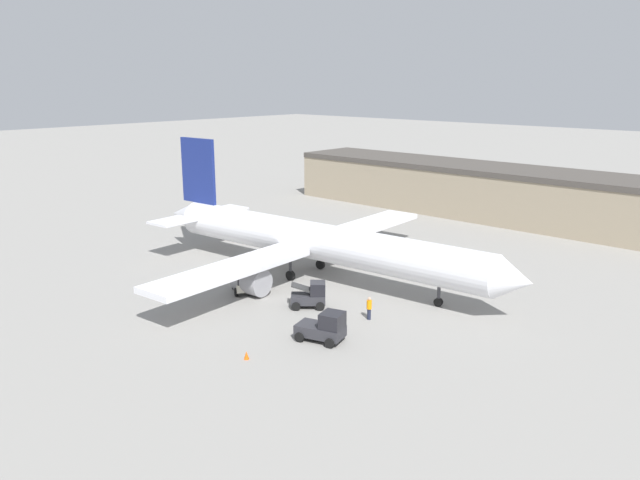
{
  "coord_description": "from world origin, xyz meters",
  "views": [
    {
      "loc": [
        37.05,
        -40.47,
        17.76
      ],
      "look_at": [
        0.0,
        0.0,
        3.61
      ],
      "focal_mm": 35.0,
      "sensor_mm": 36.0,
      "label": 1
    }
  ],
  "objects_px": {
    "ground_crew_worker": "(369,308)",
    "baggage_tug": "(324,327)",
    "airplane": "(311,241)",
    "belt_loader_truck": "(311,295)",
    "pushback_tug": "(246,282)",
    "safety_cone_near": "(246,355)"
  },
  "relations": [
    {
      "from": "baggage_tug",
      "to": "pushback_tug",
      "type": "xyz_separation_m",
      "value": [
        -11.81,
        3.04,
        -0.07
      ]
    },
    {
      "from": "airplane",
      "to": "belt_loader_truck",
      "type": "height_order",
      "value": "airplane"
    },
    {
      "from": "pushback_tug",
      "to": "safety_cone_near",
      "type": "height_order",
      "value": "pushback_tug"
    },
    {
      "from": "ground_crew_worker",
      "to": "belt_loader_truck",
      "type": "distance_m",
      "value": 5.2
    },
    {
      "from": "airplane",
      "to": "ground_crew_worker",
      "type": "relative_size",
      "value": 22.42
    },
    {
      "from": "pushback_tug",
      "to": "safety_cone_near",
      "type": "relative_size",
      "value": 6.14
    },
    {
      "from": "baggage_tug",
      "to": "pushback_tug",
      "type": "distance_m",
      "value": 12.2
    },
    {
      "from": "ground_crew_worker",
      "to": "airplane",
      "type": "bearing_deg",
      "value": 161.47
    },
    {
      "from": "ground_crew_worker",
      "to": "belt_loader_truck",
      "type": "xyz_separation_m",
      "value": [
        -5.09,
        -1.06,
        0.03
      ]
    },
    {
      "from": "ground_crew_worker",
      "to": "baggage_tug",
      "type": "relative_size",
      "value": 0.49
    },
    {
      "from": "belt_loader_truck",
      "to": "baggage_tug",
      "type": "bearing_deg",
      "value": -81.65
    },
    {
      "from": "pushback_tug",
      "to": "baggage_tug",
      "type": "bearing_deg",
      "value": 18.85
    },
    {
      "from": "belt_loader_truck",
      "to": "airplane",
      "type": "bearing_deg",
      "value": 90.41
    },
    {
      "from": "ground_crew_worker",
      "to": "pushback_tug",
      "type": "distance_m",
      "value": 11.83
    },
    {
      "from": "airplane",
      "to": "baggage_tug",
      "type": "distance_m",
      "value": 15.25
    },
    {
      "from": "airplane",
      "to": "belt_loader_truck",
      "type": "relative_size",
      "value": 12.85
    },
    {
      "from": "pushback_tug",
      "to": "airplane",
      "type": "bearing_deg",
      "value": 116.84
    },
    {
      "from": "ground_crew_worker",
      "to": "baggage_tug",
      "type": "xyz_separation_m",
      "value": [
        0.2,
        -5.32,
        0.06
      ]
    },
    {
      "from": "baggage_tug",
      "to": "belt_loader_truck",
      "type": "xyz_separation_m",
      "value": [
        -5.29,
        4.26,
        -0.03
      ]
    },
    {
      "from": "airplane",
      "to": "ground_crew_worker",
      "type": "distance_m",
      "value": 12.13
    },
    {
      "from": "safety_cone_near",
      "to": "belt_loader_truck",
      "type": "bearing_deg",
      "value": 109.54
    },
    {
      "from": "belt_loader_truck",
      "to": "ground_crew_worker",
      "type": "bearing_deg",
      "value": -31.07
    }
  ]
}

